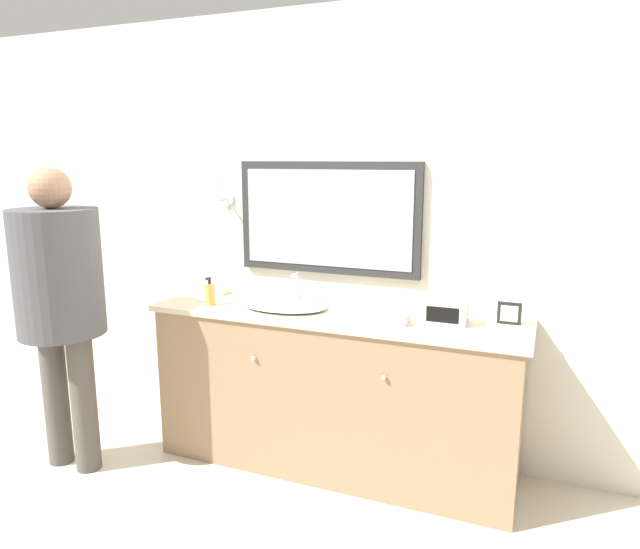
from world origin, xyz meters
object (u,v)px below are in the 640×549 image
at_px(sink_basin, 284,304).
at_px(soap_bottle, 210,294).
at_px(picture_frame, 509,313).
at_px(appliance_box, 445,312).
at_px(person, 59,290).

xyz_separation_m(sink_basin, soap_bottle, (-0.42, -0.11, 0.05)).
bearing_deg(picture_frame, soap_bottle, -171.59).
distance_m(soap_bottle, appliance_box, 1.30).
relative_size(appliance_box, picture_frame, 1.93).
bearing_deg(sink_basin, person, -153.58).
bearing_deg(soap_bottle, picture_frame, 8.41).
height_order(appliance_box, picture_frame, appliance_box).
height_order(sink_basin, person, person).
height_order(picture_frame, person, person).
distance_m(soap_bottle, picture_frame, 1.62).
bearing_deg(appliance_box, sink_basin, -178.19).
bearing_deg(soap_bottle, sink_basin, 14.56).
relative_size(sink_basin, picture_frame, 4.29).
distance_m(sink_basin, soap_bottle, 0.43).
xyz_separation_m(appliance_box, picture_frame, (0.30, 0.10, -0.00)).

